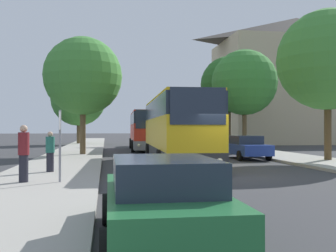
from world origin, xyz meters
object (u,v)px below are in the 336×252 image
(pedestrian_waiting_near, at_px, (50,151))
(tree_right_near, at_px, (229,85))
(bus_middle, at_px, (146,130))
(tree_right_mid, at_px, (328,60))
(tree_left_near, at_px, (78,99))
(tree_left_far, at_px, (83,76))
(parked_car_left_curb, at_px, (162,198))
(tree_right_far, at_px, (244,83))
(parked_car_right_near, at_px, (246,147))
(bus_stop_sign, at_px, (60,137))
(bus_front, at_px, (176,129))
(pedestrian_waiting_far, at_px, (24,153))

(pedestrian_waiting_near, distance_m, tree_right_near, 26.95)
(bus_middle, relative_size, tree_right_mid, 1.24)
(tree_left_near, bearing_deg, tree_left_far, -85.32)
(parked_car_left_curb, distance_m, tree_right_near, 34.59)
(pedestrian_waiting_near, xyz_separation_m, tree_right_far, (14.51, 16.79, 5.07))
(parked_car_right_near, height_order, tree_left_near, tree_left_near)
(tree_left_near, relative_size, tree_right_near, 0.95)
(bus_stop_sign, bearing_deg, bus_front, 53.86)
(bus_middle, bearing_deg, parked_car_left_curb, -93.11)
(bus_middle, bearing_deg, tree_right_mid, -55.53)
(bus_middle, relative_size, pedestrian_waiting_near, 6.43)
(bus_stop_sign, relative_size, pedestrian_waiting_near, 1.44)
(bus_front, xyz_separation_m, tree_right_mid, (8.84, 0.10, 3.97))
(bus_middle, height_order, tree_left_near, tree_left_near)
(bus_front, relative_size, tree_right_far, 1.35)
(parked_car_left_curb, bearing_deg, pedestrian_waiting_far, 117.50)
(parked_car_left_curb, bearing_deg, tree_left_far, 97.02)
(pedestrian_waiting_near, bearing_deg, bus_front, -4.10)
(parked_car_right_near, bearing_deg, bus_front, 32.16)
(bus_front, distance_m, pedestrian_waiting_near, 7.18)
(bus_middle, relative_size, parked_car_left_curb, 2.40)
(parked_car_right_near, distance_m, tree_right_far, 11.52)
(pedestrian_waiting_near, height_order, tree_left_far, tree_left_far)
(pedestrian_waiting_near, xyz_separation_m, tree_left_near, (-1.01, 31.89, 4.60))
(parked_car_right_near, bearing_deg, pedestrian_waiting_near, 32.26)
(pedestrian_waiting_far, bearing_deg, tree_left_near, 80.50)
(tree_right_mid, bearing_deg, pedestrian_waiting_near, -164.95)
(parked_car_left_curb, bearing_deg, bus_front, 79.20)
(pedestrian_waiting_far, bearing_deg, bus_middle, 63.34)
(parked_car_left_curb, distance_m, parked_car_right_near, 19.06)
(bus_front, relative_size, tree_left_near, 1.36)
(pedestrian_waiting_near, distance_m, tree_right_mid, 16.10)
(parked_car_left_curb, distance_m, tree_right_mid, 19.03)
(tree_left_far, distance_m, tree_right_mid, 15.94)
(parked_car_left_curb, height_order, tree_right_mid, tree_right_mid)
(bus_front, bearing_deg, tree_left_far, 127.26)
(tree_right_far, bearing_deg, pedestrian_waiting_near, -130.83)
(pedestrian_waiting_near, xyz_separation_m, tree_left_far, (0.68, 11.34, 4.63))
(bus_middle, height_order, pedestrian_waiting_near, bus_middle)
(tree_left_far, distance_m, tree_right_far, 14.88)
(bus_middle, height_order, parked_car_left_curb, bus_middle)
(bus_middle, height_order, tree_right_mid, tree_right_mid)
(bus_middle, distance_m, tree_right_mid, 17.34)
(bus_front, distance_m, bus_middle, 14.34)
(pedestrian_waiting_far, bearing_deg, tree_right_mid, 14.55)
(bus_middle, relative_size, tree_right_near, 1.16)
(bus_stop_sign, distance_m, tree_right_mid, 16.37)
(bus_stop_sign, distance_m, tree_right_near, 29.19)
(tree_right_near, distance_m, tree_right_mid, 17.94)
(tree_left_far, bearing_deg, parked_car_right_near, -21.94)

